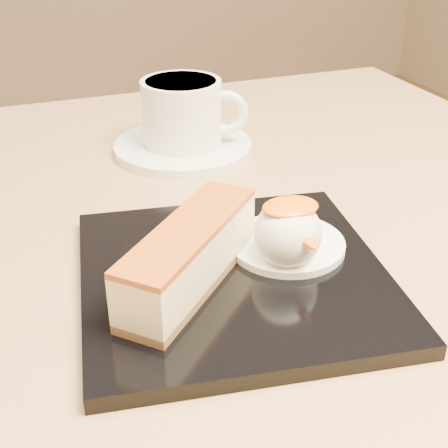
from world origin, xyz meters
name	(u,v)px	position (x,y,z in m)	size (l,w,h in m)	color
table	(227,362)	(0.00, 0.00, 0.56)	(0.80, 0.80, 0.72)	black
dessert_plate	(234,277)	(-0.03, -0.08, 0.73)	(0.22, 0.22, 0.01)	black
cheesecake	(189,255)	(-0.06, -0.09, 0.76)	(0.13, 0.13, 0.05)	brown
cream_smear	(287,244)	(0.02, -0.07, 0.73)	(0.09, 0.09, 0.01)	white
ice_cream_scoop	(288,234)	(0.01, -0.09, 0.76)	(0.05, 0.05, 0.05)	white
mango_sauce	(290,207)	(0.01, -0.09, 0.78)	(0.04, 0.03, 0.01)	orange
mint_sprig	(240,232)	(-0.01, -0.04, 0.74)	(0.03, 0.02, 0.00)	#2E8C38
saucer	(183,147)	(0.01, 0.17, 0.72)	(0.15, 0.15, 0.01)	white
coffee_cup	(184,111)	(0.02, 0.17, 0.77)	(0.11, 0.09, 0.07)	white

